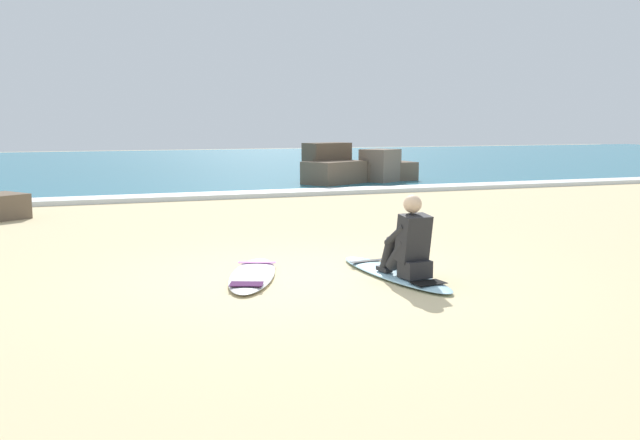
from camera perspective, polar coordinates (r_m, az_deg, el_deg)
name	(u,v)px	position (r m, az deg, el deg)	size (l,w,h in m)	color
ground_plane	(308,278)	(8.35, -0.98, -4.76)	(80.00, 80.00, 0.00)	beige
sea	(129,165)	(30.80, -15.26, 4.35)	(80.00, 28.00, 0.10)	teal
breaking_foam	(182,197)	(17.23, -11.18, 1.87)	(80.00, 0.90, 0.11)	white
surfboard_main	(394,273)	(8.50, 6.02, -4.33)	(0.73, 2.32, 0.08)	#9ED1E5
surfer_seated	(409,245)	(8.14, 7.27, -2.02)	(0.43, 0.74, 0.95)	#232326
surfboard_spare_near	(253,275)	(8.41, -5.51, -4.45)	(1.19, 2.05, 0.08)	white
rock_outcrop_distant	(355,170)	(20.68, 2.86, 4.10)	(3.78, 2.09, 1.24)	brown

